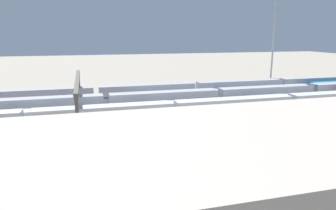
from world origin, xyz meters
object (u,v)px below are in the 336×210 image
Objects in this scene: train_on_track_2 at (165,103)px; train_on_track_3 at (132,114)px; train_on_track_0 at (148,95)px; train_on_track_1 at (262,95)px; light_mast_0 at (274,27)px; maintenance_shed at (318,173)px; signal_gantry at (78,85)px; train_on_track_4 at (173,115)px.

train_on_track_3 is at bearing 32.67° from train_on_track_2.
train_on_track_1 is (-27.83, 5.00, -0.52)m from train_on_track_0.
train_on_track_2 is at bearing 20.27° from light_mast_0.
train_on_track_1 is 50.45m from maintenance_shed.
maintenance_shed is (-21.29, 37.67, -2.95)m from signal_gantry.
train_on_track_4 is at bearing 155.19° from signal_gantry.
train_on_track_0 is at bearing -83.74° from maintenance_shed.
train_on_track_1 is at bearing -170.24° from signal_gantry.
train_on_track_2 is 1.25× the size of train_on_track_4.
train_on_track_3 is at bearing 165.33° from signal_gantry.
train_on_track_0 reaches higher than train_on_track_1.
train_on_track_3 is 4.68× the size of light_mast_0.
signal_gantry reaches higher than train_on_track_1.
train_on_track_4 is 18.55m from signal_gantry.
maintenance_shed is (-5.50, 50.17, 1.99)m from train_on_track_0.
train_on_track_4 is at bearing 28.71° from train_on_track_1.
train_on_track_0 is 2.07× the size of maintenance_shed.
light_mast_0 reaches higher than train_on_track_2.
light_mast_0 is 53.79m from signal_gantry.
signal_gantry is at bearing -14.67° from train_on_track_3.
train_on_track_3 is 47.46m from light_mast_0.
train_on_track_4 is at bearing 83.60° from train_on_track_2.
train_on_track_0 is 3.99× the size of signal_gantry.
maintenance_shed is at bearing 96.26° from train_on_track_0.
train_on_track_1 is 2.21× the size of signal_gantry.
light_mast_0 reaches higher than train_on_track_1.
signal_gantry is at bearing 16.28° from light_mast_0.
maintenance_shed reaches higher than train_on_track_0.
train_on_track_2 reaches higher than train_on_track_3.
train_on_track_3 is at bearing -71.54° from maintenance_shed.
light_mast_0 is 0.51× the size of maintenance_shed.
train_on_track_0 is at bearing -10.19° from train_on_track_1.
train_on_track_0 is 50.51m from maintenance_shed.
maintenance_shed is at bearing 99.53° from train_on_track_4.
train_on_track_1 is at bearing -151.29° from train_on_track_4.
train_on_track_0 is 1.80× the size of train_on_track_1.
train_on_track_0 is at bearing -88.74° from train_on_track_4.
train_on_track_2 is 4.03× the size of light_mast_0.
train_on_track_2 is 26.75m from train_on_track_1.
train_on_track_3 is 11.30m from signal_gantry.
maintenance_shed is at bearing 119.47° from signal_gantry.
maintenance_shed is (-5.06, 30.17, 1.99)m from train_on_track_4.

